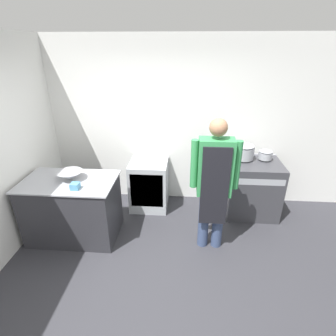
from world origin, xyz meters
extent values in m
plane|color=#2D2D33|center=(0.00, 0.00, 0.00)|extent=(14.00, 14.00, 0.00)
cube|color=white|center=(0.00, 1.99, 1.35)|extent=(8.00, 0.05, 2.70)
cube|color=white|center=(-1.90, 1.00, 1.35)|extent=(0.05, 8.00, 2.70)
cube|color=#2D2D33|center=(-1.20, 0.80, 0.43)|extent=(1.20, 0.74, 0.86)
cube|color=#9EA0A8|center=(-1.20, 0.80, 0.87)|extent=(1.25, 0.77, 0.02)
cube|color=#38383D|center=(1.43, 1.57, 0.44)|extent=(0.80, 0.68, 0.89)
cube|color=#9EA0A8|center=(1.43, 1.25, 0.73)|extent=(0.74, 0.03, 0.10)
cube|color=#9EA0A8|center=(1.43, 1.90, 0.90)|extent=(0.80, 0.03, 0.02)
cube|color=#A8ADB2|center=(-0.24, 1.64, 0.41)|extent=(0.61, 0.61, 0.82)
cube|color=silver|center=(-0.24, 1.35, 0.45)|extent=(0.52, 0.02, 0.57)
cylinder|color=#38476B|center=(0.62, 0.71, 0.41)|extent=(0.14, 0.14, 0.82)
cylinder|color=#38476B|center=(0.81, 0.71, 0.41)|extent=(0.14, 0.14, 0.82)
cube|color=#338C4C|center=(0.71, 0.71, 1.18)|extent=(0.42, 0.22, 0.72)
cube|color=black|center=(0.71, 0.59, 0.97)|extent=(0.33, 0.02, 1.03)
cylinder|color=#338C4C|center=(0.46, 0.71, 1.22)|extent=(0.09, 0.09, 0.61)
cylinder|color=#338C4C|center=(0.97, 0.71, 1.22)|extent=(0.09, 0.09, 0.61)
sphere|color=#9E7051|center=(0.71, 0.71, 1.68)|extent=(0.21, 0.21, 0.21)
cone|color=#9EA0A8|center=(-1.18, 0.83, 0.94)|extent=(0.34, 0.34, 0.12)
cube|color=teal|center=(-1.02, 0.58, 0.92)|extent=(0.10, 0.10, 0.08)
cylinder|color=#9EA0A8|center=(1.25, 1.69, 1.00)|extent=(0.32, 0.32, 0.19)
ellipsoid|color=#9EA0A8|center=(1.25, 1.69, 1.11)|extent=(0.32, 0.32, 0.06)
cylinder|color=#9EA0A8|center=(1.59, 1.69, 0.96)|extent=(0.21, 0.21, 0.11)
ellipsoid|color=#9EA0A8|center=(1.59, 1.69, 1.03)|extent=(0.21, 0.21, 0.04)
camera|label=1|loc=(0.36, -2.19, 2.51)|focal=28.00mm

